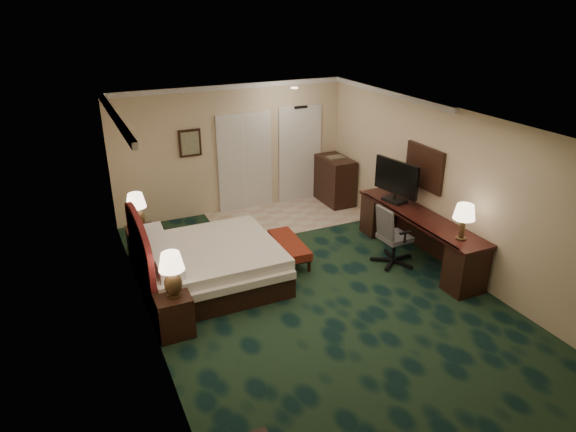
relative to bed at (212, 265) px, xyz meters
name	(u,v)px	position (x,y,z in m)	size (l,w,h in m)	color
floor	(313,291)	(1.37, -0.91, -0.33)	(5.00, 7.50, 0.00)	black
ceiling	(317,123)	(1.37, -0.91, 2.37)	(5.00, 7.50, 0.00)	silver
wall_back	(233,149)	(1.37, 2.84, 1.02)	(5.00, 0.00, 2.70)	beige
wall_front	(513,365)	(1.37, -4.66, 1.02)	(5.00, 0.00, 2.70)	beige
wall_left	(144,244)	(-1.13, -0.91, 1.02)	(0.00, 7.50, 2.70)	beige
wall_right	(448,189)	(3.87, -0.91, 1.02)	(0.00, 7.50, 2.70)	beige
crown_molding	(317,126)	(1.37, -0.91, 2.32)	(5.00, 7.50, 0.10)	silver
tile_patch	(288,216)	(2.27, 1.99, -0.32)	(3.20, 1.70, 0.01)	#C7AB93
headboard	(141,255)	(-1.07, 0.09, 0.37)	(0.12, 2.00, 1.40)	#53111D
entry_door	(300,155)	(2.92, 2.81, 0.72)	(1.02, 0.06, 2.18)	silver
closet_doors	(245,162)	(1.62, 2.80, 0.72)	(1.20, 0.06, 2.10)	silver
wall_art	(190,143)	(0.47, 2.80, 1.27)	(0.45, 0.06, 0.55)	#566C62
wall_mirror	(424,167)	(3.83, -0.31, 1.22)	(0.05, 0.95, 0.75)	white
bed	(212,265)	(0.00, 0.00, 0.00)	(2.07, 1.92, 0.66)	silver
nightstand_near	(173,313)	(-0.87, -1.04, -0.03)	(0.48, 0.55, 0.60)	black
nightstand_far	(142,244)	(-0.88, 1.30, -0.03)	(0.47, 0.54, 0.59)	black
lamp_near	(172,275)	(-0.84, -1.08, 0.59)	(0.34, 0.34, 0.64)	black
lamp_far	(137,211)	(-0.89, 1.35, 0.58)	(0.34, 0.34, 0.65)	black
bed_bench	(289,251)	(1.44, 0.17, -0.13)	(0.40, 1.16, 0.39)	maroon
desk	(417,237)	(3.53, -0.68, 0.09)	(0.63, 2.91, 0.84)	black
tv	(396,181)	(3.50, 0.04, 0.90)	(0.08, 1.00, 0.78)	black
desk_lamp	(463,222)	(3.51, -1.71, 0.80)	(0.33, 0.33, 0.58)	black
desk_chair	(395,235)	(3.07, -0.64, 0.21)	(0.63, 0.59, 1.08)	#575757
minibar	(335,180)	(3.54, 2.29, 0.19)	(0.55, 0.99, 1.04)	black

